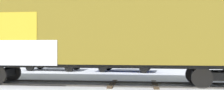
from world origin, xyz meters
name	(u,v)px	position (x,y,z in m)	size (l,w,h in m)	color
ground_plane	(97,84)	(0.00, 0.00, 0.00)	(260.00, 260.00, 0.00)	#B2B5BC
track	(153,84)	(2.63, 0.15, 0.04)	(59.99, 5.25, 0.08)	#4C4742
freight_car	(98,35)	(0.02, 0.00, 2.39)	(16.26, 3.97, 4.12)	olive
flagpole	(155,7)	(2.74, 13.51, 5.70)	(0.60, 1.42, 8.93)	silver
hillside	(145,30)	(-0.06, 60.28, 6.46)	(144.17, 29.11, 17.81)	silver
parked_car_silver	(53,59)	(-5.06, 6.72, 0.88)	(4.59, 1.98, 1.72)	#B7BABF
parked_car_blue	(124,60)	(0.51, 6.70, 0.81)	(4.46, 2.12, 1.60)	navy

